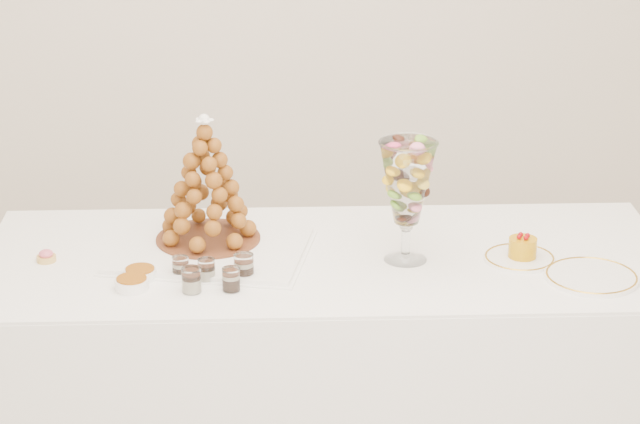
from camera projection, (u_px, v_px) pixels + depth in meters
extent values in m
cube|color=white|center=(327.00, 374.00, 3.82)|extent=(2.09, 0.95, 0.77)
cube|color=white|center=(327.00, 258.00, 3.68)|extent=(2.08, 0.95, 0.01)
cube|color=white|center=(210.00, 251.00, 3.69)|extent=(0.64, 0.54, 0.02)
cylinder|color=white|center=(405.00, 256.00, 3.65)|extent=(0.13, 0.13, 0.02)
cylinder|color=white|center=(406.00, 239.00, 3.63)|extent=(0.03, 0.03, 0.09)
sphere|color=white|center=(406.00, 225.00, 3.61)|extent=(0.04, 0.04, 0.04)
cylinder|color=white|center=(519.00, 258.00, 3.65)|extent=(0.21, 0.21, 0.01)
cylinder|color=white|center=(591.00, 277.00, 3.52)|extent=(0.27, 0.27, 0.01)
cylinder|color=tan|center=(46.00, 258.00, 3.64)|extent=(0.06, 0.06, 0.02)
ellipsoid|color=#CE556C|center=(46.00, 254.00, 3.63)|extent=(0.04, 0.04, 0.03)
cylinder|color=white|center=(181.00, 267.00, 3.52)|extent=(0.05, 0.05, 0.06)
cylinder|color=white|center=(206.00, 270.00, 3.50)|extent=(0.05, 0.05, 0.07)
cylinder|color=white|center=(244.00, 267.00, 3.51)|extent=(0.07, 0.07, 0.08)
cylinder|color=white|center=(191.00, 280.00, 3.43)|extent=(0.06, 0.06, 0.07)
cylinder|color=white|center=(231.00, 279.00, 3.44)|extent=(0.06, 0.06, 0.07)
cylinder|color=white|center=(140.00, 274.00, 3.52)|extent=(0.09, 0.09, 0.03)
cylinder|color=white|center=(132.00, 284.00, 3.46)|extent=(0.09, 0.09, 0.03)
cylinder|color=brown|center=(208.00, 238.00, 3.75)|extent=(0.31, 0.31, 0.01)
cone|color=brown|center=(206.00, 178.00, 3.68)|extent=(0.28, 0.28, 0.38)
sphere|color=white|center=(204.00, 121.00, 3.61)|extent=(0.04, 0.04, 0.04)
cylinder|color=#C68B09|center=(523.00, 248.00, 3.64)|extent=(0.08, 0.08, 0.06)
sphere|color=#96050A|center=(528.00, 235.00, 3.63)|extent=(0.01, 0.01, 0.01)
sphere|color=#96050A|center=(521.00, 234.00, 3.64)|extent=(0.01, 0.01, 0.01)
sphere|color=#96050A|center=(519.00, 237.00, 3.62)|extent=(0.01, 0.01, 0.01)
sphere|color=#96050A|center=(526.00, 238.00, 3.61)|extent=(0.01, 0.01, 0.01)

